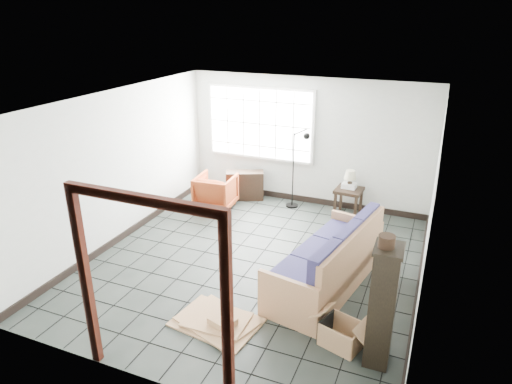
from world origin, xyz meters
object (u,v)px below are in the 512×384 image
at_px(futon_sofa, 331,265).
at_px(armchair, 216,190).
at_px(side_table, 349,194).
at_px(tall_shelf, 382,305).

height_order(futon_sofa, armchair, futon_sofa).
bearing_deg(futon_sofa, armchair, 156.64).
bearing_deg(side_table, futon_sofa, -83.73).
bearing_deg(armchair, tall_shelf, 134.78).
xyz_separation_m(futon_sofa, armchair, (-2.86, 1.96, 0.01)).
bearing_deg(tall_shelf, armchair, 138.05).
relative_size(side_table, tall_shelf, 0.38).
height_order(armchair, side_table, armchair).
height_order(futon_sofa, side_table, futon_sofa).
relative_size(armchair, side_table, 1.37).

